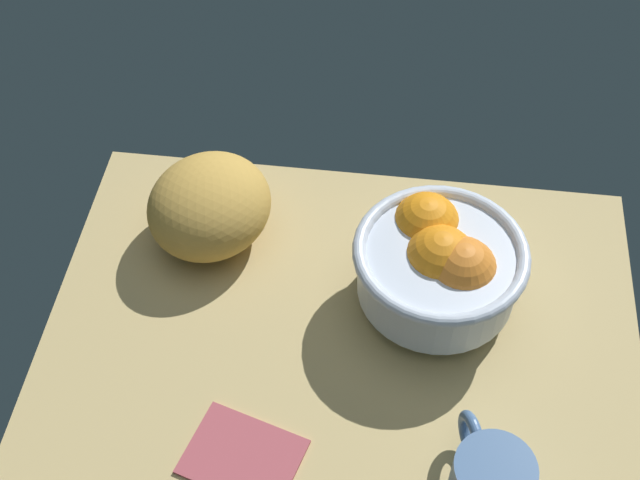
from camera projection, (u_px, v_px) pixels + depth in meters
The scene contains 4 objects.
ground_plane at pixel (340, 347), 102.12cm from camera, with size 68.96×53.53×3.00cm, color tan.
fruit_bowl at pixel (440, 263), 99.57cm from camera, with size 20.02×20.02×11.72cm.
bread_loaf at pixel (210, 206), 106.98cm from camera, with size 16.07×14.79×10.64cm, color gold.
napkin_folded at pixel (243, 456), 91.43cm from camera, with size 11.74×8.90×0.81cm, color #AB4B54.
Camera 1 is at (4.35, -54.70, 85.56)cm, focal length 49.01 mm.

